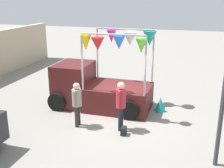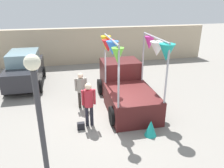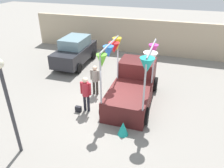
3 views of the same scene
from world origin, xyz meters
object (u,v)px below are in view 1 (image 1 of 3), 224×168
person_customer (121,101)px  folded_kite_bundle_teal (160,104)px  vendor_truck (96,85)px  person_vendor (77,100)px  handbag (124,131)px

person_customer → folded_kite_bundle_teal: size_ratio=2.92×
vendor_truck → folded_kite_bundle_teal: vendor_truck is taller
person_vendor → handbag: (-0.19, -1.77, -0.84)m
person_customer → folded_kite_bundle_teal: 2.46m
person_vendor → handbag: size_ratio=5.83×
handbag → folded_kite_bundle_teal: bearing=-20.9°
person_vendor → folded_kite_bundle_teal: person_vendor is taller
person_customer → handbag: 1.01m
vendor_truck → person_customer: vendor_truck is taller
person_customer → person_vendor: bearing=95.9°
person_vendor → folded_kite_bundle_teal: (2.22, -2.68, -0.68)m
folded_kite_bundle_teal → person_vendor: bearing=129.6°
vendor_truck → person_vendor: size_ratio=2.56×
person_customer → person_vendor: size_ratio=1.07×
person_vendor → folded_kite_bundle_teal: size_ratio=2.72×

